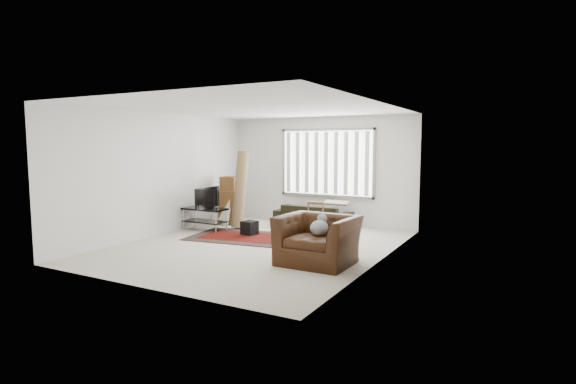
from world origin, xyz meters
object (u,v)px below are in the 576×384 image
moving_boxes (230,202)px  sofa (313,212)px  armchair (318,236)px  tv_stand (205,214)px  side_chair (313,218)px

moving_boxes → sofa: moving_boxes is taller
armchair → moving_boxes: bearing=146.3°
tv_stand → moving_boxes: 1.02m
tv_stand → moving_boxes: size_ratio=0.88×
moving_boxes → sofa: 2.13m
sofa → side_chair: side_chair is taller
moving_boxes → sofa: bearing=18.0°
side_chair → armchair: size_ratio=0.60×
moving_boxes → armchair: moving_boxes is taller
moving_boxes → armchair: 4.31m
side_chair → armchair: 2.21m
side_chair → armchair: (1.01, -1.97, 0.05)m
armchair → tv_stand: bearing=158.9°
sofa → moving_boxes: bearing=15.6°
side_chair → tv_stand: bearing=-174.9°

